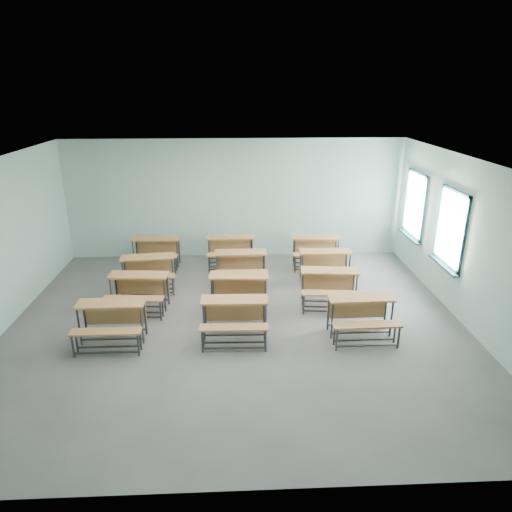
# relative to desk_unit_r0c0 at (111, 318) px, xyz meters

# --- Properties ---
(room) EXTENTS (9.04, 8.04, 3.24)m
(room) POSITION_rel_desk_unit_r0c0_xyz_m (2.38, 0.61, 1.08)
(room) COLOR slate
(room) RESTS_ON ground
(desk_unit_r0c0) EXTENTS (1.23, 0.83, 0.77)m
(desk_unit_r0c0) POSITION_rel_desk_unit_r0c0_xyz_m (0.00, 0.00, 0.00)
(desk_unit_r0c0) COLOR #AB703E
(desk_unit_r0c0) RESTS_ON ground
(desk_unit_r0c1) EXTENTS (1.24, 0.85, 0.77)m
(desk_unit_r0c1) POSITION_rel_desk_unit_r0c0_xyz_m (2.25, 0.04, 0.00)
(desk_unit_r0c1) COLOR #AB703E
(desk_unit_r0c1) RESTS_ON ground
(desk_unit_r0c2) EXTENTS (1.24, 0.85, 0.77)m
(desk_unit_r0c2) POSITION_rel_desk_unit_r0c0_xyz_m (4.62, 0.02, 0.00)
(desk_unit_r0c2) COLOR #AB703E
(desk_unit_r0c2) RESTS_ON ground
(desk_unit_r1c0) EXTENTS (1.29, 0.91, 0.77)m
(desk_unit_r1c0) POSITION_rel_desk_unit_r0c0_xyz_m (0.24, 1.32, 0.00)
(desk_unit_r1c0) COLOR #AB703E
(desk_unit_r1c0) RESTS_ON ground
(desk_unit_r1c1) EXTENTS (1.27, 0.89, 0.77)m
(desk_unit_r1c1) POSITION_rel_desk_unit_r0c0_xyz_m (2.34, 1.19, 0.00)
(desk_unit_r1c1) COLOR #AB703E
(desk_unit_r1c1) RESTS_ON ground
(desk_unit_r1c2) EXTENTS (1.30, 0.94, 0.77)m
(desk_unit_r1c2) POSITION_rel_desk_unit_r0c0_xyz_m (4.29, 1.36, 0.00)
(desk_unit_r1c2) COLOR #AB703E
(desk_unit_r1c2) RESTS_ON ground
(desk_unit_r2c0) EXTENTS (1.31, 0.96, 0.77)m
(desk_unit_r2c0) POSITION_rel_desk_unit_r0c0_xyz_m (0.25, 2.39, 0.00)
(desk_unit_r2c0) COLOR #AB703E
(desk_unit_r2c0) RESTS_ON ground
(desk_unit_r2c1) EXTENTS (1.23, 0.83, 0.77)m
(desk_unit_r2c1) POSITION_rel_desk_unit_r0c0_xyz_m (2.40, 2.60, 0.00)
(desk_unit_r2c1) COLOR #AB703E
(desk_unit_r2c1) RESTS_ON ground
(desk_unit_r2c2) EXTENTS (1.24, 0.84, 0.77)m
(desk_unit_r2c2) POSITION_rel_desk_unit_r0c0_xyz_m (4.44, 2.58, 0.00)
(desk_unit_r2c2) COLOR #AB703E
(desk_unit_r2c2) RESTS_ON ground
(desk_unit_r3c0) EXTENTS (1.25, 0.86, 0.77)m
(desk_unit_r3c0) POSITION_rel_desk_unit_r0c0_xyz_m (0.21, 3.77, 0.00)
(desk_unit_r3c0) COLOR #AB703E
(desk_unit_r3c0) RESTS_ON ground
(desk_unit_r3c1) EXTENTS (1.26, 0.87, 0.77)m
(desk_unit_r3c1) POSITION_rel_desk_unit_r0c0_xyz_m (2.16, 3.80, 0.00)
(desk_unit_r3c1) COLOR #AB703E
(desk_unit_r3c1) RESTS_ON ground
(desk_unit_r3c2) EXTENTS (1.28, 0.91, 0.77)m
(desk_unit_r3c2) POSITION_rel_desk_unit_r0c0_xyz_m (4.39, 3.65, 0.00)
(desk_unit_r3c2) COLOR #AB703E
(desk_unit_r3c2) RESTS_ON ground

